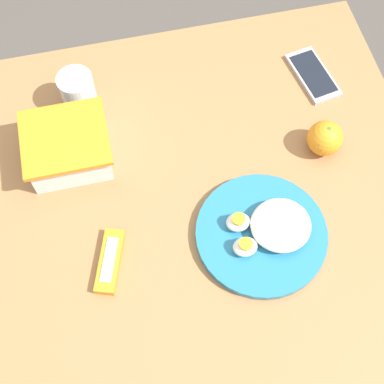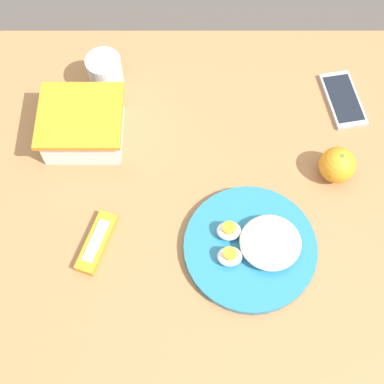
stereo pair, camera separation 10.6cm
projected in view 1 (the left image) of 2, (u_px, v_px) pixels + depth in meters
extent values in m
plane|color=#4C4742|center=(199.00, 303.00, 1.75)|extent=(10.00, 10.00, 0.00)
cube|color=#996B42|center=(203.00, 210.00, 1.09)|extent=(0.96, 0.95, 0.03)
cylinder|color=brown|center=(28.00, 165.00, 1.57)|extent=(0.05, 0.05, 0.72)
cylinder|color=brown|center=(303.00, 113.00, 1.65)|extent=(0.05, 0.05, 0.72)
cube|color=white|center=(68.00, 148.00, 1.10)|extent=(0.16, 0.14, 0.07)
cube|color=beige|center=(70.00, 152.00, 1.11)|extent=(0.14, 0.13, 0.04)
cube|color=orange|center=(64.00, 138.00, 1.06)|extent=(0.17, 0.16, 0.01)
ellipsoid|color=gray|center=(47.00, 148.00, 1.10)|extent=(0.05, 0.04, 0.02)
ellipsoid|color=gray|center=(89.00, 144.00, 1.10)|extent=(0.06, 0.05, 0.02)
sphere|color=orange|center=(325.00, 138.00, 1.11)|extent=(0.07, 0.07, 0.07)
cylinder|color=#4C662D|center=(329.00, 129.00, 1.08)|extent=(0.01, 0.01, 0.00)
cylinder|color=teal|center=(261.00, 234.00, 1.04)|extent=(0.26, 0.26, 0.02)
ellipsoid|color=white|center=(281.00, 225.00, 1.02)|extent=(0.12, 0.11, 0.04)
ellipsoid|color=white|center=(245.00, 247.00, 1.01)|extent=(0.05, 0.04, 0.03)
cylinder|color=#F4A823|center=(246.00, 244.00, 0.99)|extent=(0.03, 0.03, 0.01)
ellipsoid|color=white|center=(238.00, 222.00, 1.03)|extent=(0.05, 0.04, 0.03)
cylinder|color=#F4A823|center=(239.00, 219.00, 1.01)|extent=(0.03, 0.03, 0.01)
cube|color=orange|center=(110.00, 261.00, 1.02)|extent=(0.08, 0.13, 0.02)
cube|color=white|center=(109.00, 259.00, 1.01)|extent=(0.05, 0.09, 0.00)
cube|color=#ADADB2|center=(313.00, 75.00, 1.22)|extent=(0.09, 0.16, 0.01)
cube|color=black|center=(313.00, 73.00, 1.21)|extent=(0.08, 0.13, 0.00)
cylinder|color=silver|center=(78.00, 91.00, 1.15)|extent=(0.08, 0.08, 0.09)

